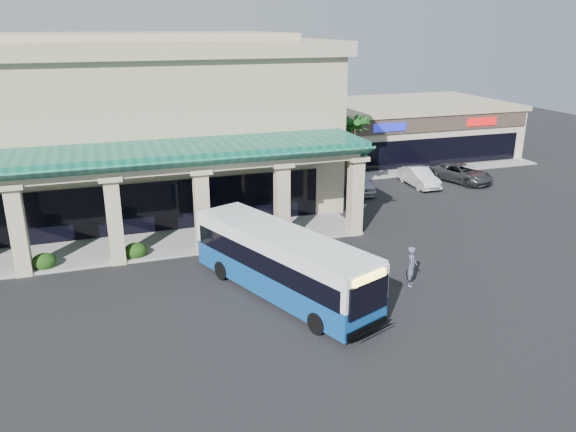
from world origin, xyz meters
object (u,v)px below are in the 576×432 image
object	(u,v)px
pedestrian	(412,266)
car_gray	(461,173)
car_silver	(357,181)
car_white	(419,177)
transit_bus	(282,264)

from	to	relation	value
pedestrian	car_gray	xyz separation A→B (m)	(13.38, 15.14, -0.27)
car_gray	car_silver	bearing A→B (deg)	159.53
car_white	car_gray	world-z (taller)	car_white
transit_bus	car_white	bearing A→B (deg)	20.00
pedestrian	car_silver	size ratio (longest dim) A/B	0.41
transit_bus	pedestrian	bearing A→B (deg)	-31.25
car_silver	transit_bus	bearing A→B (deg)	-114.97
car_gray	pedestrian	bearing A→B (deg)	-150.32
car_silver	car_white	xyz separation A→B (m)	(5.09, -0.25, -0.09)
pedestrian	car_gray	bearing A→B (deg)	-4.82
transit_bus	car_silver	xyz separation A→B (m)	(10.62, 14.39, -0.71)
car_white	car_silver	bearing A→B (deg)	178.95
car_white	car_gray	xyz separation A→B (m)	(3.82, -0.01, -0.01)
pedestrian	car_white	distance (m)	17.92
car_silver	car_gray	bearing A→B (deg)	9.83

